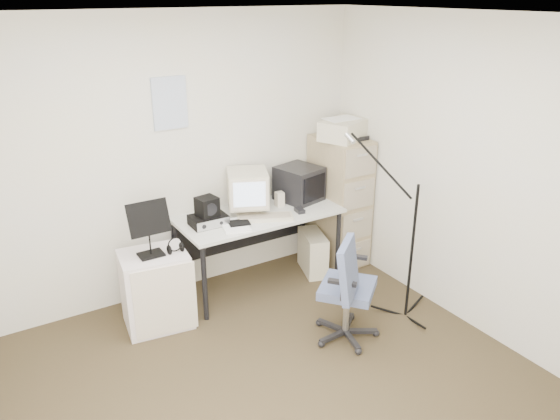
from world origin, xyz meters
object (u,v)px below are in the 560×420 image
desk (259,249)px  side_cart (156,289)px  office_chair (348,286)px  filing_cabinet (339,201)px

desk → side_cart: (-1.07, -0.15, -0.04)m
desk → office_chair: 1.14m
filing_cabinet → desk: 0.99m
filing_cabinet → office_chair: size_ratio=1.39×
desk → side_cart: 1.08m
filing_cabinet → office_chair: (-0.79, -1.16, -0.18)m
filing_cabinet → office_chair: 1.41m
filing_cabinet → desk: bearing=-178.2°
desk → office_chair: (0.16, -1.13, 0.10)m
desk → office_chair: size_ratio=1.60×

